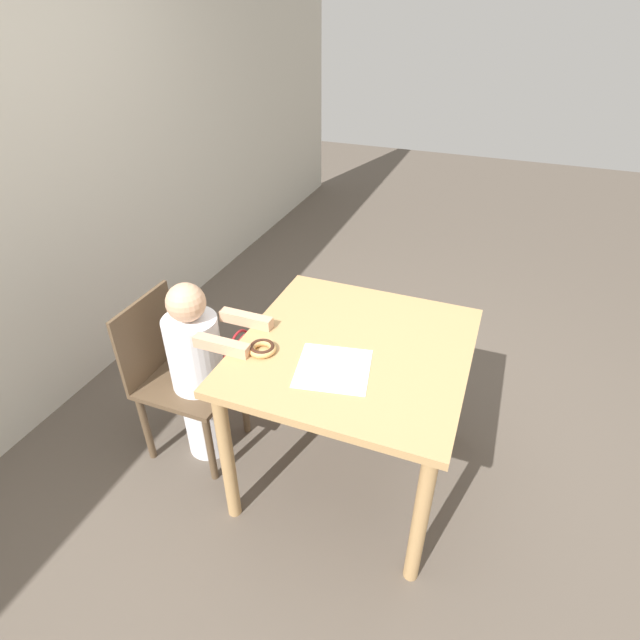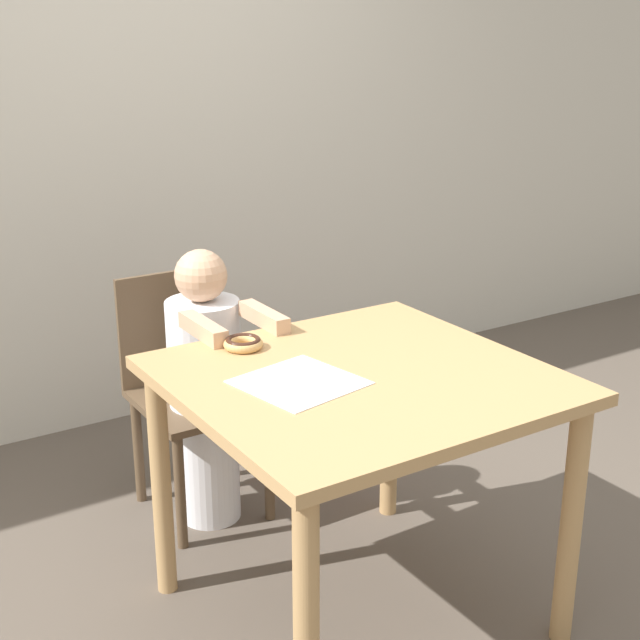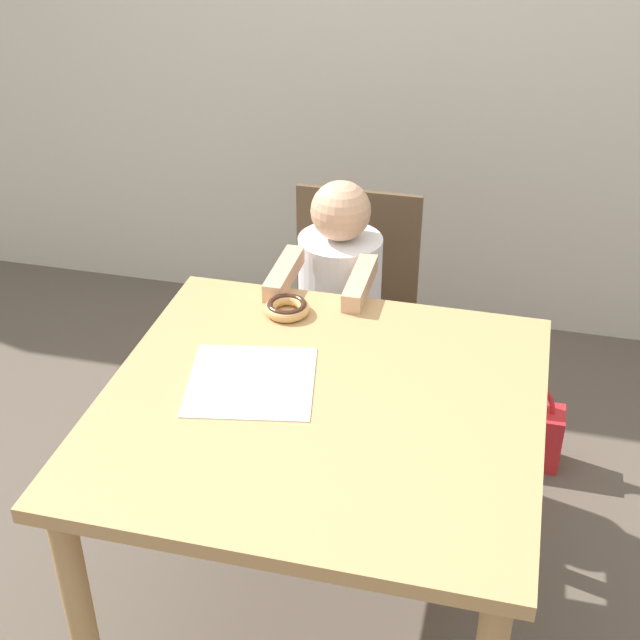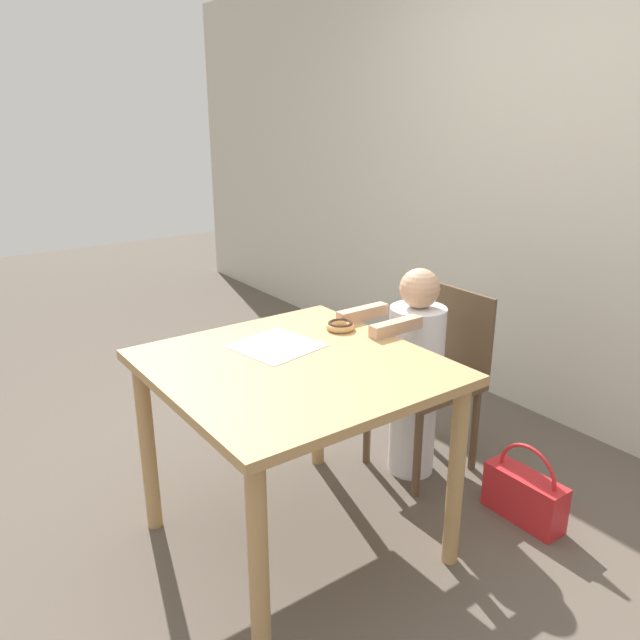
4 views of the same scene
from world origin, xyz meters
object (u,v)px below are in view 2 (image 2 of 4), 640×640
(handbag, at_px, (323,437))
(chair, at_px, (192,390))
(child_figure, at_px, (207,389))
(donut, at_px, (243,343))

(handbag, bearing_deg, chair, 179.56)
(child_figure, relative_size, donut, 8.40)
(chair, height_order, child_figure, child_figure)
(donut, bearing_deg, handbag, 39.84)
(chair, bearing_deg, child_figure, -90.00)
(chair, relative_size, handbag, 2.46)
(chair, distance_m, handbag, 0.64)
(chair, xyz_separation_m, donut, (-0.05, -0.50, 0.34))
(child_figure, bearing_deg, handbag, 12.39)
(child_figure, bearing_deg, chair, 90.00)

